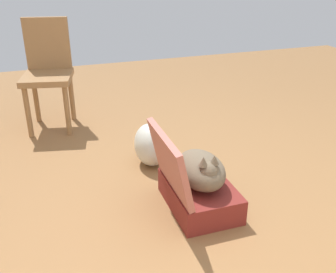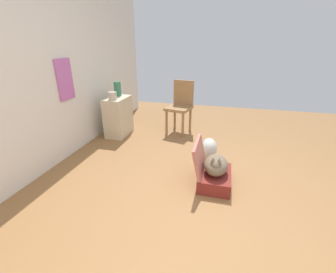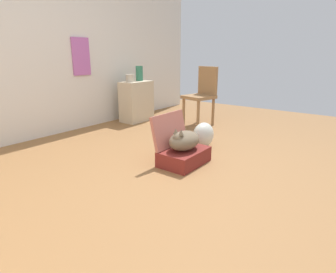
{
  "view_description": "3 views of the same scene",
  "coord_description": "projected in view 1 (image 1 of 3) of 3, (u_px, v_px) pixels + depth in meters",
  "views": [
    {
      "loc": [
        -1.62,
        0.9,
        1.41
      ],
      "look_at": [
        0.26,
        0.26,
        0.48
      ],
      "focal_mm": 41.78,
      "sensor_mm": 36.0,
      "label": 1
    },
    {
      "loc": [
        -2.1,
        0.04,
        1.54
      ],
      "look_at": [
        0.23,
        0.64,
        0.54
      ],
      "focal_mm": 24.04,
      "sensor_mm": 36.0,
      "label": 2
    },
    {
      "loc": [
        -2.1,
        -1.47,
        1.12
      ],
      "look_at": [
        0.14,
        0.23,
        0.29
      ],
      "focal_mm": 29.96,
      "sensor_mm": 36.0,
      "label": 3
    }
  ],
  "objects": [
    {
      "name": "plastic_bag_white",
      "position": [
        151.0,
        145.0,
        2.84
      ],
      "size": [
        0.31,
        0.23,
        0.31
      ],
      "primitive_type": "ellipsoid",
      "color": "silver",
      "rests_on": "ground"
    },
    {
      "name": "suitcase_base",
      "position": [
        199.0,
        195.0,
        2.38
      ],
      "size": [
        0.53,
        0.36,
        0.16
      ],
      "primitive_type": "cube",
      "color": "maroon",
      "rests_on": "ground"
    },
    {
      "name": "suitcase_lid",
      "position": [
        170.0,
        163.0,
        2.21
      ],
      "size": [
        0.53,
        0.11,
        0.36
      ],
      "primitive_type": "cube",
      "rotation": [
        1.35,
        0.0,
        0.0
      ],
      "color": "#B26356",
      "rests_on": "suitcase_base"
    },
    {
      "name": "ground_plane",
      "position": [
        225.0,
        224.0,
        2.25
      ],
      "size": [
        7.68,
        7.68,
        0.0
      ],
      "primitive_type": "plane",
      "color": "olive",
      "rests_on": "ground"
    },
    {
      "name": "cat",
      "position": [
        201.0,
        170.0,
        2.29
      ],
      "size": [
        0.48,
        0.27,
        0.24
      ],
      "color": "brown",
      "rests_on": "suitcase_base"
    },
    {
      "name": "chair",
      "position": [
        48.0,
        70.0,
        3.36
      ],
      "size": [
        0.51,
        0.48,
        0.93
      ],
      "rotation": [
        0.0,
        0.0,
        -1.78
      ],
      "color": "olive",
      "rests_on": "ground"
    }
  ]
}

